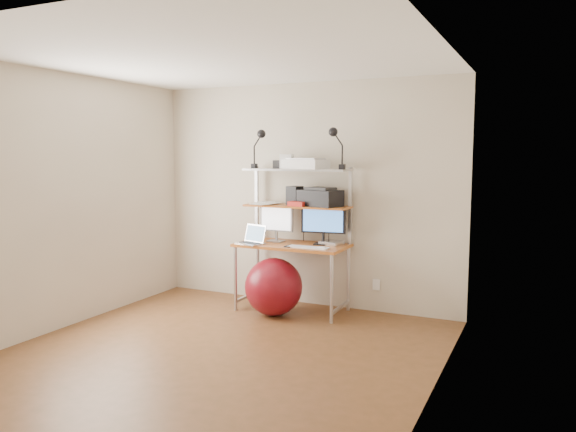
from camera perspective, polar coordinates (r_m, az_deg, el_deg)
name	(u,v)px	position (r m, az deg, el deg)	size (l,w,h in m)	color
room	(221,209)	(4.76, -6.82, 0.70)	(3.60, 3.60, 3.60)	brown
computer_desk	(294,224)	(6.12, 0.66, -0.77)	(1.20, 0.60, 1.57)	#C16825
wall_outlet	(376,285)	(6.20, 8.96, -6.90)	(0.08, 0.01, 0.12)	white
monitor_silver	(277,221)	(6.23, -1.17, -0.48)	(0.39, 0.14, 0.44)	#A5A5AA
monitor_black	(323,222)	(6.04, 3.61, -0.61)	(0.49, 0.16, 0.49)	black
laptop	(253,240)	(6.12, -3.61, -2.41)	(0.35, 0.31, 0.26)	silver
keyboard	(308,247)	(5.83, 2.06, -3.20)	(0.44, 0.12, 0.01)	white
mouse	(322,248)	(5.78, 3.47, -3.25)	(0.08, 0.05, 0.02)	white
mac_mini	(332,243)	(6.06, 4.47, -2.73)	(0.21, 0.21, 0.04)	silver
phone	(290,246)	(5.92, 0.25, -3.07)	(0.07, 0.14, 0.01)	black
printer	(320,197)	(6.05, 3.30, 1.91)	(0.49, 0.39, 0.20)	black
nas_cube	(295,196)	(6.19, 0.68, 2.09)	(0.14, 0.14, 0.21)	black
red_box	(297,204)	(6.05, 0.96, 1.25)	(0.18, 0.12, 0.05)	red
scanner	(306,164)	(6.07, 1.80, 5.33)	(0.49, 0.38, 0.12)	white
box_white	(287,161)	(6.18, -0.12, 5.56)	(0.13, 0.11, 0.16)	white
box_grey	(278,164)	(6.29, -1.04, 5.28)	(0.09, 0.09, 0.09)	#29292B
clip_lamp_left	(260,140)	(6.22, -2.88, 7.70)	(0.17, 0.09, 0.43)	black
clip_lamp_right	(335,139)	(5.89, 4.80, 7.83)	(0.17, 0.10, 0.44)	black
exercise_ball	(274,287)	(6.01, -1.47, -7.20)	(0.61, 0.61, 0.61)	maroon
paper_stack	(265,203)	(6.31, -2.33, 1.31)	(0.37, 0.40, 0.02)	white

